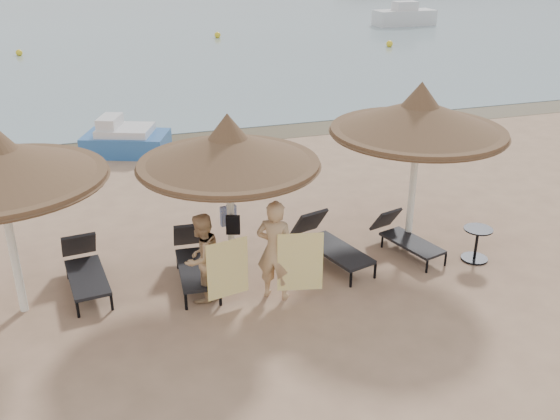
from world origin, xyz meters
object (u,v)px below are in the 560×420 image
(lounger_far_left, at_px, (85,268))
(pedal_boat, at_px, (125,140))
(lounger_near_right, at_px, (329,242))
(person_right, at_px, (275,242))
(lounger_far_right, at_px, (404,236))
(side_table, at_px, (476,245))
(lounger_near_left, at_px, (195,259))
(person_left, at_px, (201,251))
(palapa_right, at_px, (419,118))
(palapa_center, at_px, (228,150))

(lounger_far_left, bearing_deg, pedal_boat, 73.45)
(lounger_near_right, distance_m, person_right, 1.74)
(lounger_far_right, relative_size, side_table, 2.60)
(lounger_near_left, height_order, lounger_near_right, lounger_near_left)
(lounger_near_left, bearing_deg, pedal_boat, 98.41)
(lounger_far_right, bearing_deg, side_table, -48.42)
(side_table, bearing_deg, person_right, -178.34)
(person_left, bearing_deg, person_right, 125.83)
(lounger_far_right, bearing_deg, palapa_right, 30.36)
(person_right, bearing_deg, lounger_far_right, -130.20)
(lounger_far_left, relative_size, lounger_near_right, 0.94)
(lounger_near_right, relative_size, lounger_far_right, 1.16)
(lounger_far_left, bearing_deg, lounger_near_right, -11.55)
(palapa_center, relative_size, palapa_right, 0.94)
(palapa_right, bearing_deg, lounger_far_left, 177.60)
(palapa_right, relative_size, person_left, 1.82)
(pedal_boat, bearing_deg, palapa_right, -35.51)
(palapa_center, distance_m, side_table, 5.05)
(person_right, height_order, pedal_boat, person_right)
(palapa_center, bearing_deg, palapa_right, 4.29)
(lounger_far_right, distance_m, pedal_boat, 8.92)
(lounger_near_left, relative_size, pedal_boat, 0.74)
(lounger_far_left, height_order, lounger_far_right, lounger_far_left)
(side_table, bearing_deg, lounger_near_left, 169.88)
(lounger_near_left, distance_m, person_left, 0.91)
(lounger_near_left, relative_size, side_table, 2.98)
(palapa_right, bearing_deg, lounger_near_left, -179.59)
(palapa_center, xyz_separation_m, person_left, (-0.62, -0.50, -1.52))
(palapa_right, xyz_separation_m, side_table, (0.91, -0.95, -2.28))
(palapa_right, bearing_deg, person_right, -160.90)
(person_right, bearing_deg, person_left, 19.75)
(side_table, relative_size, pedal_boat, 0.25)
(lounger_far_left, relative_size, person_right, 0.90)
(palapa_center, xyz_separation_m, pedal_boat, (-1.22, 7.67, -2.02))
(lounger_near_left, height_order, lounger_far_right, lounger_near_left)
(lounger_near_left, relative_size, person_right, 0.94)
(lounger_near_left, relative_size, lounger_near_right, 0.99)
(lounger_far_right, relative_size, pedal_boat, 0.65)
(palapa_center, distance_m, pedal_boat, 8.03)
(lounger_near_left, bearing_deg, palapa_right, 4.16)
(palapa_center, relative_size, lounger_far_left, 1.67)
(person_left, bearing_deg, lounger_far_left, -69.27)
(palapa_center, distance_m, person_right, 1.69)
(palapa_center, xyz_separation_m, person_right, (0.56, -0.79, -1.39))
(lounger_far_left, distance_m, lounger_near_left, 1.90)
(lounger_near_right, relative_size, person_right, 0.95)
(palapa_center, height_order, lounger_far_left, palapa_center)
(lounger_far_left, xyz_separation_m, lounger_near_right, (4.38, -0.39, 0.01))
(person_right, bearing_deg, lounger_near_right, -111.50)
(side_table, relative_size, person_left, 0.36)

